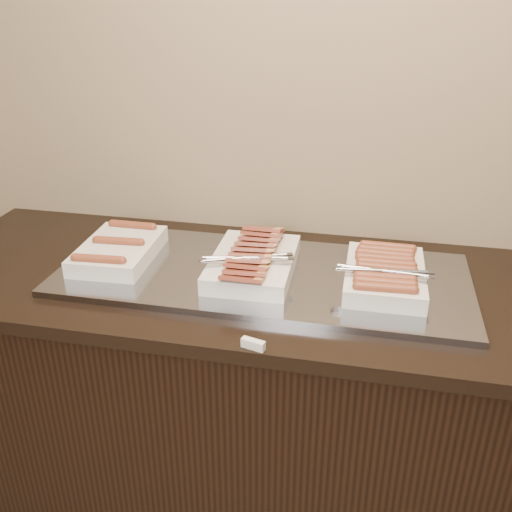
{
  "coord_description": "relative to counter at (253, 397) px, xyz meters",
  "views": [
    {
      "loc": [
        0.33,
        0.66,
        1.69
      ],
      "look_at": [
        0.01,
        2.13,
        0.97
      ],
      "focal_mm": 40.0,
      "sensor_mm": 36.0,
      "label": 1
    }
  ],
  "objects": [
    {
      "name": "dish_right",
      "position": [
        0.38,
        -0.0,
        0.5
      ],
      "size": [
        0.26,
        0.33,
        0.08
      ],
      "rotation": [
        0.0,
        0.0,
        0.01
      ],
      "color": "silver",
      "rests_on": "warming_tray"
    },
    {
      "name": "dish_left",
      "position": [
        -0.42,
        -0.0,
        0.5
      ],
      "size": [
        0.23,
        0.33,
        0.07
      ],
      "rotation": [
        0.0,
        0.0,
        0.04
      ],
      "color": "silver",
      "rests_on": "warming_tray"
    },
    {
      "name": "counter",
      "position": [
        0.0,
        0.0,
        0.0
      ],
      "size": [
        2.06,
        0.76,
        0.9
      ],
      "color": "black",
      "rests_on": "ground"
    },
    {
      "name": "label_holder",
      "position": [
        0.08,
        -0.36,
        0.46
      ],
      "size": [
        0.06,
        0.03,
        0.02
      ],
      "primitive_type": "cube",
      "rotation": [
        0.0,
        0.0,
        -0.26
      ],
      "color": "silver",
      "rests_on": "counter"
    },
    {
      "name": "dish_center",
      "position": [
        0.0,
        -0.0,
        0.5
      ],
      "size": [
        0.27,
        0.37,
        0.1
      ],
      "rotation": [
        0.0,
        0.0,
        0.02
      ],
      "color": "silver",
      "rests_on": "warming_tray"
    },
    {
      "name": "warming_tray",
      "position": [
        0.03,
        0.0,
        0.46
      ],
      "size": [
        1.2,
        0.5,
        0.02
      ],
      "primitive_type": "cube",
      "color": "gray",
      "rests_on": "counter"
    }
  ]
}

